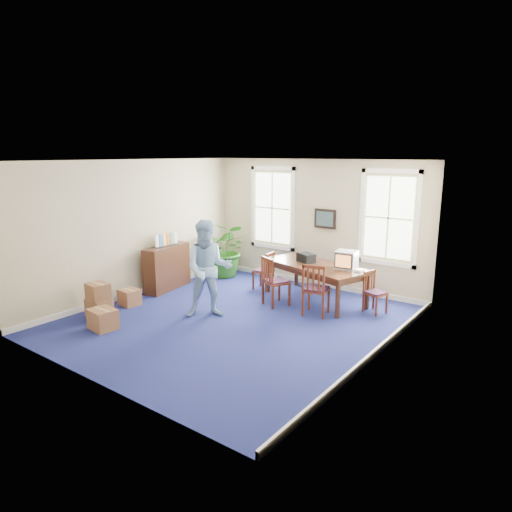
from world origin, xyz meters
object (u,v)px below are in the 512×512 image
Objects in this scene: conference_table at (315,282)px; cardboard_boxes at (108,300)px; chair_near_left at (276,281)px; credenza at (167,267)px; man at (209,269)px; crt_tv at (346,260)px; potted_plant at (227,250)px.

conference_table is 1.89× the size of cardboard_boxes.
chair_near_left is (-0.51, -0.85, 0.13)m from conference_table.
credenza reaches higher than conference_table.
conference_table is at bearing 51.15° from cardboard_boxes.
man reaches higher than cardboard_boxes.
credenza is 2.21m from cardboard_boxes.
chair_near_left is 3.60m from cardboard_boxes.
chair_near_left is (-1.24, -0.91, -0.49)m from crt_tv.
crt_tv is at bearing -119.59° from chair_near_left.
man reaches higher than chair_near_left.
man is (-1.22, -2.27, 0.59)m from conference_table.
chair_near_left is 0.74× the size of potted_plant.
chair_near_left is 2.76m from potted_plant.
credenza is 0.93× the size of potted_plant.
potted_plant reaches higher than crt_tv.
conference_table is 3.02m from potted_plant.
cardboard_boxes is at bearing -112.71° from conference_table.
man is (-1.96, -2.33, -0.03)m from crt_tv.
cardboard_boxes is (-2.87, -3.56, -0.05)m from conference_table.
chair_near_left is 2.95m from credenza.
potted_plant is at bearing 66.87° from credenza.
potted_plant reaches higher than chair_near_left.
chair_near_left reaches higher than cardboard_boxes.
crt_tv is at bearing 20.53° from conference_table.
crt_tv is 0.24× the size of man.
conference_table is 2.65m from man.
credenza is (-2.89, -0.58, -0.00)m from chair_near_left.
potted_plant is at bearing 91.59° from cardboard_boxes.
conference_table is at bearing 19.78° from man.
cardboard_boxes is at bearing -88.41° from potted_plant.
potted_plant is (-1.76, 2.65, -0.26)m from man.
man is at bearing -137.85° from crt_tv.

